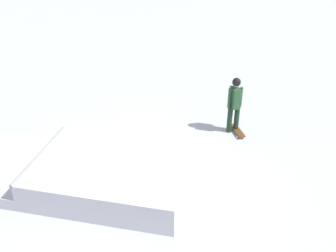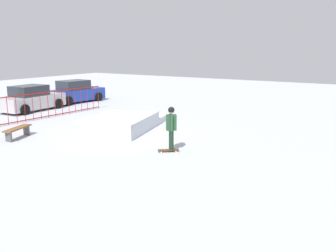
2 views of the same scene
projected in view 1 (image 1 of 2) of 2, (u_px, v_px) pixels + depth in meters
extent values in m
plane|color=#B2B7C1|center=(136.00, 181.00, 9.86)|extent=(60.00, 60.00, 0.00)
cube|color=silver|center=(111.00, 175.00, 9.47)|extent=(4.13, 3.41, 0.70)
cube|color=silver|center=(11.00, 168.00, 10.07)|extent=(2.39, 2.97, 0.30)
cylinder|color=gray|center=(40.00, 154.00, 9.63)|extent=(0.73, 2.54, 0.08)
cylinder|color=black|center=(230.00, 120.00, 11.75)|extent=(0.15, 0.15, 0.82)
cylinder|color=black|center=(237.00, 119.00, 11.80)|extent=(0.15, 0.15, 0.82)
cube|color=#264C2D|center=(235.00, 98.00, 11.43)|extent=(0.42, 0.43, 0.60)
cylinder|color=#264C2D|center=(229.00, 98.00, 11.39)|extent=(0.09, 0.09, 0.60)
cylinder|color=#264C2D|center=(241.00, 97.00, 11.46)|extent=(0.09, 0.09, 0.60)
sphere|color=tan|center=(236.00, 83.00, 11.20)|extent=(0.22, 0.22, 0.22)
sphere|color=black|center=(237.00, 82.00, 11.19)|extent=(0.25, 0.25, 0.25)
cube|color=#593314|center=(238.00, 130.00, 11.85)|extent=(0.67, 0.74, 0.02)
cylinder|color=silver|center=(230.00, 128.00, 12.09)|extent=(0.06, 0.06, 0.06)
cylinder|color=silver|center=(238.00, 127.00, 12.14)|extent=(0.06, 0.06, 0.06)
cylinder|color=silver|center=(237.00, 137.00, 11.62)|extent=(0.06, 0.06, 0.06)
cylinder|color=silver|center=(245.00, 136.00, 11.66)|extent=(0.06, 0.06, 0.06)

